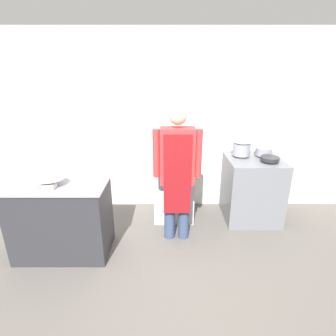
% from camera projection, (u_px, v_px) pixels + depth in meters
% --- Properties ---
extents(ground_plane, '(14.00, 14.00, 0.00)m').
position_uv_depth(ground_plane, '(159.00, 288.00, 2.71)').
color(ground_plane, '#5B5651').
extents(wall_back, '(8.00, 0.05, 2.70)m').
position_uv_depth(wall_back, '(162.00, 124.00, 4.01)').
color(wall_back, silver).
rests_on(wall_back, ground_plane).
extents(prep_counter, '(1.13, 0.64, 0.91)m').
position_uv_depth(prep_counter, '(63.00, 218.00, 3.13)').
color(prep_counter, '#2D2D33').
rests_on(prep_counter, ground_plane).
extents(stove, '(0.77, 0.75, 0.96)m').
position_uv_depth(stove, '(252.00, 189.00, 3.88)').
color(stove, slate).
rests_on(stove, ground_plane).
extents(fridge_unit, '(0.57, 0.64, 0.81)m').
position_uv_depth(fridge_unit, '(175.00, 191.00, 3.99)').
color(fridge_unit, silver).
rests_on(fridge_unit, ground_plane).
extents(person_cook, '(0.59, 0.24, 1.73)m').
position_uv_depth(person_cook, '(178.00, 169.00, 3.22)').
color(person_cook, '#38476B').
rests_on(person_cook, ground_plane).
extents(mixing_bowl, '(0.31, 0.31, 0.09)m').
position_uv_depth(mixing_bowl, '(52.00, 182.00, 2.91)').
color(mixing_bowl, gray).
rests_on(mixing_bowl, prep_counter).
extents(plastic_tub, '(0.12, 0.12, 0.06)m').
position_uv_depth(plastic_tub, '(50.00, 186.00, 2.83)').
color(plastic_tub, silver).
rests_on(plastic_tub, prep_counter).
extents(stock_pot, '(0.25, 0.25, 0.22)m').
position_uv_depth(stock_pot, '(242.00, 148.00, 3.80)').
color(stock_pot, gray).
rests_on(stock_pot, stove).
extents(saute_pan, '(0.25, 0.25, 0.06)m').
position_uv_depth(saute_pan, '(271.00, 159.00, 3.59)').
color(saute_pan, '#262628').
rests_on(saute_pan, stove).
extents(sauce_pot, '(0.24, 0.24, 0.12)m').
position_uv_depth(sauce_pot, '(265.00, 151.00, 3.82)').
color(sauce_pot, gray).
rests_on(sauce_pot, stove).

